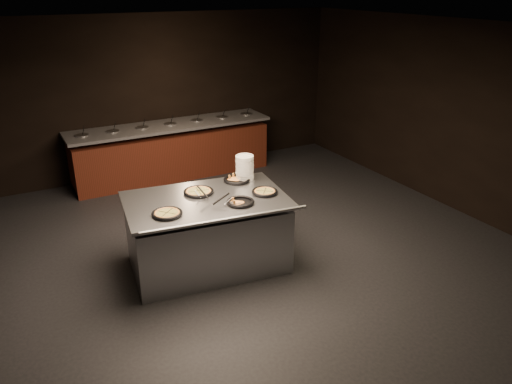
{
  "coord_description": "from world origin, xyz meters",
  "views": [
    {
      "loc": [
        -2.79,
        -4.92,
        3.4
      ],
      "look_at": [
        0.01,
        0.3,
        0.89
      ],
      "focal_mm": 35.0,
      "sensor_mm": 36.0,
      "label": 1
    }
  ],
  "objects_px": {
    "plate_stack": "(245,167)",
    "pan_cheese_whole": "(199,192)",
    "serving_counter": "(207,234)",
    "pan_veggie_whole": "(167,213)"
  },
  "relations": [
    {
      "from": "serving_counter",
      "to": "pan_cheese_whole",
      "type": "relative_size",
      "value": 5.53
    },
    {
      "from": "serving_counter",
      "to": "plate_stack",
      "type": "distance_m",
      "value": 1.04
    },
    {
      "from": "serving_counter",
      "to": "plate_stack",
      "type": "relative_size",
      "value": 6.52
    },
    {
      "from": "plate_stack",
      "to": "pan_cheese_whole",
      "type": "height_order",
      "value": "plate_stack"
    },
    {
      "from": "pan_cheese_whole",
      "to": "plate_stack",
      "type": "bearing_deg",
      "value": 12.71
    },
    {
      "from": "serving_counter",
      "to": "pan_cheese_whole",
      "type": "height_order",
      "value": "pan_cheese_whole"
    },
    {
      "from": "plate_stack",
      "to": "pan_cheese_whole",
      "type": "distance_m",
      "value": 0.77
    },
    {
      "from": "serving_counter",
      "to": "pan_veggie_whole",
      "type": "relative_size",
      "value": 5.95
    },
    {
      "from": "plate_stack",
      "to": "pan_cheese_whole",
      "type": "bearing_deg",
      "value": -167.29
    },
    {
      "from": "serving_counter",
      "to": "pan_cheese_whole",
      "type": "distance_m",
      "value": 0.55
    }
  ]
}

